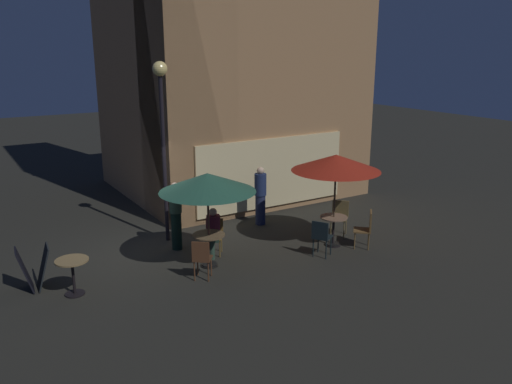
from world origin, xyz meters
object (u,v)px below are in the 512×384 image
at_px(cafe_chair_4, 366,226).
at_px(patron_standing_2, 176,216).
at_px(cafe_table_2, 73,270).
at_px(cafe_chair_1, 202,256).
at_px(street_lamp_near_corner, 162,113).
at_px(patio_umbrella_1, 336,163).
at_px(patron_standing_1, 260,196).
at_px(cafe_chair_3, 321,235).
at_px(cafe_chair_2, 340,214).
at_px(cafe_chair_0, 214,233).
at_px(cafe_table_0, 209,243).
at_px(cafe_table_1, 333,225).
at_px(patio_umbrella_0, 207,183).
at_px(patron_seated_0, 213,229).
at_px(menu_sandwich_board, 34,268).

xyz_separation_m(cafe_chair_4, patron_standing_2, (-4.11, 2.42, 0.31)).
distance_m(cafe_table_2, cafe_chair_4, 7.02).
bearing_deg(cafe_chair_1, street_lamp_near_corner, 31.98).
xyz_separation_m(cafe_table_2, patio_umbrella_1, (6.31, -0.62, 1.62)).
height_order(cafe_table_2, patron_standing_1, patron_standing_1).
bearing_deg(cafe_chair_3, cafe_chair_1, 143.35).
distance_m(patio_umbrella_1, cafe_chair_2, 1.82).
distance_m(cafe_chair_0, cafe_chair_4, 3.82).
relative_size(cafe_chair_2, patron_standing_1, 0.55).
height_order(cafe_chair_1, cafe_chair_2, cafe_chair_2).
xyz_separation_m(cafe_table_0, cafe_chair_3, (2.55, -0.92, -0.01)).
height_order(cafe_table_0, cafe_chair_1, cafe_chair_1).
relative_size(cafe_table_1, patio_umbrella_0, 0.35).
relative_size(cafe_chair_3, patron_seated_0, 0.77).
distance_m(cafe_table_2, patio_umbrella_1, 6.55).
distance_m(cafe_chair_2, patron_standing_2, 4.39).
relative_size(patio_umbrella_0, patio_umbrella_1, 0.94).
bearing_deg(menu_sandwich_board, patron_standing_1, 15.64).
distance_m(patio_umbrella_0, cafe_chair_0, 1.68).
bearing_deg(patio_umbrella_0, cafe_table_0, 180.00).
bearing_deg(patron_standing_2, cafe_chair_2, -124.00).
xyz_separation_m(patron_seated_0, patron_standing_2, (-0.59, 0.85, 0.20)).
bearing_deg(cafe_chair_3, cafe_chair_0, 112.31).
bearing_deg(patron_standing_1, patron_standing_2, 34.02).
distance_m(cafe_chair_1, cafe_chair_2, 4.50).
bearing_deg(cafe_chair_4, cafe_table_1, 0.00).
bearing_deg(cafe_table_1, cafe_chair_4, -42.82).
distance_m(menu_sandwich_board, patron_standing_2, 3.52).
height_order(menu_sandwich_board, cafe_chair_3, menu_sandwich_board).
bearing_deg(cafe_table_1, cafe_table_2, 174.42).
distance_m(cafe_chair_3, patron_standing_2, 3.61).
bearing_deg(cafe_table_0, patio_umbrella_1, -8.14).
height_order(street_lamp_near_corner, cafe_table_1, street_lamp_near_corner).
bearing_deg(street_lamp_near_corner, cafe_table_1, -36.68).
distance_m(cafe_table_2, cafe_chair_3, 5.67).
bearing_deg(patron_standing_1, patio_umbrella_1, 129.10).
height_order(patio_umbrella_1, cafe_chair_2, patio_umbrella_1).
xyz_separation_m(patio_umbrella_0, cafe_chair_4, (3.90, -1.03, -1.43)).
xyz_separation_m(street_lamp_near_corner, patron_standing_2, (-0.04, -0.72, -2.48)).
bearing_deg(patron_standing_2, menu_sandwich_board, 82.52).
bearing_deg(patron_seated_0, patron_standing_1, 157.56).
height_order(cafe_chair_2, cafe_chair_4, cafe_chair_4).
distance_m(menu_sandwich_board, cafe_chair_1, 3.49).
distance_m(menu_sandwich_board, cafe_table_2, 0.94).
bearing_deg(patron_standing_1, cafe_chair_2, 149.56).
height_order(cafe_table_1, cafe_chair_1, cafe_chair_1).
bearing_deg(menu_sandwich_board, patio_umbrella_1, -4.95).
bearing_deg(patio_umbrella_0, menu_sandwich_board, 167.20).
xyz_separation_m(patio_umbrella_1, patron_standing_2, (-3.50, 1.86, -1.28)).
distance_m(cafe_table_0, cafe_chair_2, 3.97).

